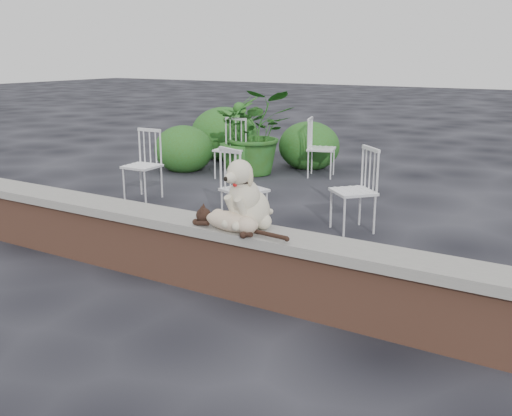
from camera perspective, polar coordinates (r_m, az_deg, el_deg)
The scene contains 13 objects.
ground at distance 5.30m, azimuth -9.04°, elevation -6.56°, with size 60.00×60.00×0.00m, color black.
brick_wall at distance 5.21m, azimuth -9.15°, elevation -4.01°, with size 6.00×0.30×0.50m, color brown.
capstone at distance 5.13m, azimuth -9.28°, elevation -0.95°, with size 6.20×0.40×0.08m, color slate.
dog at distance 4.55m, azimuth -0.56°, elevation 1.52°, with size 0.38×0.50×0.58m, color beige, non-canonical shape.
cat at distance 4.52m, azimuth -2.41°, elevation -1.21°, with size 1.06×0.25×0.18m, color tan, non-canonical shape.
chair_c at distance 6.46m, azimuth -1.18°, elevation 1.96°, with size 0.56×0.56×0.94m, color white, non-canonical shape.
chair_a at distance 7.96m, azimuth -11.19°, elevation 4.20°, with size 0.56×0.56×0.94m, color white, non-canonical shape.
chair_b at distance 9.16m, azimuth -2.56°, elevation 5.88°, with size 0.56×0.56×0.94m, color white, non-canonical shape.
chair_e at distance 9.30m, azimuth 6.48°, elevation 5.94°, with size 0.56×0.56×0.94m, color white, non-canonical shape.
chair_d at distance 6.47m, azimuth 9.59°, elevation 1.76°, with size 0.56×0.56×0.94m, color white, non-canonical shape.
potted_plant_a at distance 9.43m, azimuth 0.12°, elevation 7.53°, with size 1.25×1.08×1.38m, color #2B5117.
potted_plant_b at distance 9.40m, azimuth -1.42°, elevation 7.14°, with size 0.71×0.71×1.27m, color #2B5117.
shrubbery at distance 10.38m, azimuth -1.81°, elevation 6.65°, with size 2.95×2.37×1.01m.
Camera 1 is at (3.22, -3.73, 1.94)m, focal length 40.50 mm.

